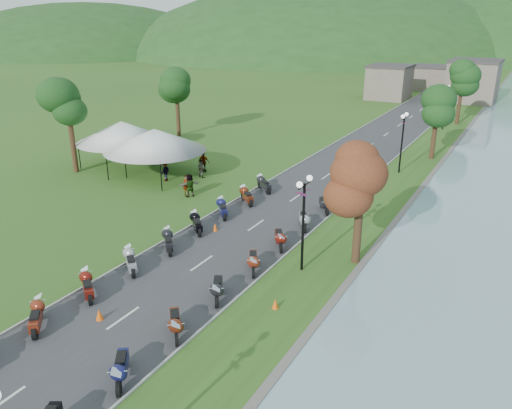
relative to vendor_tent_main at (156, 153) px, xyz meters
The scene contains 13 objects.
road 17.96m from the vendor_tent_main, 46.27° to the left, with size 7.00×120.00×0.02m, color #3C3C3F.
hills_backdrop 173.35m from the vendor_tent_main, 85.92° to the left, with size 360.00×120.00×76.00m, color #285621, non-canonical shape.
far_building 58.82m from the vendor_tent_main, 79.88° to the left, with size 18.00×16.00×5.00m, color #76695C.
moto_row_left 18.01m from the vendor_tent_main, 57.21° to the right, with size 2.60×34.47×1.10m, color #331411, non-canonical shape.
moto_row_right 17.56m from the vendor_tent_main, 30.22° to the right, with size 2.60×31.51×1.10m, color #331411, non-canonical shape.
vendor_tent_main is the anchor object (origin of this frame).
vendor_tent_side 4.62m from the vendor_tent_main, 167.59° to the left, with size 5.33×5.33×4.00m, color silver, non-canonical shape.
tree_park_left 7.82m from the vendor_tent_main, 160.72° to the right, with size 3.45×3.45×9.57m, color #204F1C, non-canonical shape.
tree_lakeside 20.76m from the vendor_tent_main, 19.38° to the right, with size 2.72×2.72×7.54m, color #204F1C, non-canonical shape.
pedestrian_a 6.02m from the vendor_tent_main, 27.67° to the right, with size 0.57×0.42×1.56m, color slate.
pedestrian_b 4.24m from the vendor_tent_main, 24.92° to the left, with size 0.75×0.41×1.54m, color slate.
pedestrian_c 2.52m from the vendor_tent_main, 25.09° to the right, with size 1.09×0.45×1.68m, color slate.
traffic_cone_near 21.19m from the vendor_tent_main, 56.93° to the right, with size 0.34×0.34×0.53m, color #F2590C.
Camera 1 is at (14.36, -3.54, 12.52)m, focal length 35.00 mm.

